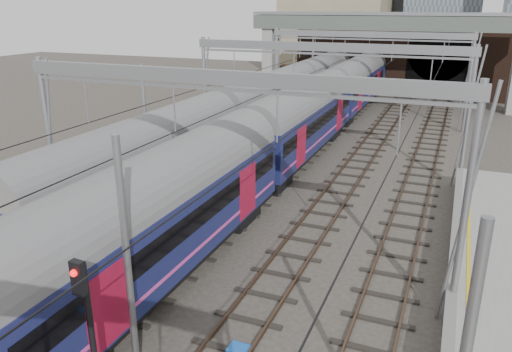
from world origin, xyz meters
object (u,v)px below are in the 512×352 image
at_px(signal_near_centre, 88,324).
at_px(train_second, 268,105).
at_px(train_main, 333,99).
at_px(signal_near_left, 82,240).

bearing_deg(signal_near_centre, train_second, 107.46).
relative_size(train_main, train_second, 1.36).
bearing_deg(train_main, train_second, -132.29).
relative_size(train_main, signal_near_left, 14.84).
bearing_deg(train_second, train_main, 47.71).
relative_size(signal_near_left, signal_near_centre, 1.01).
height_order(train_main, signal_near_left, train_main).
bearing_deg(signal_near_centre, signal_near_left, 136.95).
bearing_deg(signal_near_left, signal_near_centre, -57.46).
bearing_deg(train_second, signal_near_left, -82.63).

